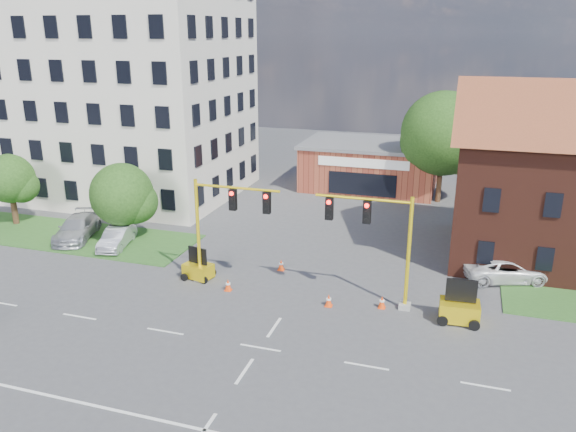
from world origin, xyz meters
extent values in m
plane|color=#48484B|center=(0.00, 0.00, 0.00)|extent=(120.00, 120.00, 0.00)
cube|color=#2D5821|center=(-20.00, 10.00, 0.04)|extent=(22.00, 6.00, 0.08)
cube|color=silver|center=(-20.00, 22.00, 10.00)|extent=(18.00, 15.00, 20.00)
cube|color=maroon|center=(0.00, 30.00, 2.00)|extent=(12.00, 8.00, 4.00)
cube|color=slate|center=(0.00, 30.00, 4.15)|extent=(12.40, 8.40, 0.30)
cube|color=white|center=(0.00, 25.95, 3.20)|extent=(8.00, 0.10, 0.80)
cube|color=black|center=(0.00, 25.95, 1.30)|extent=(6.00, 0.10, 2.00)
cylinder|color=#3D2616|center=(6.50, 27.00, 2.11)|extent=(0.44, 0.44, 4.23)
sphere|color=#1C4013|center=(6.50, 27.00, 5.96)|extent=(7.11, 7.11, 7.11)
sphere|color=#1C4013|center=(7.92, 27.30, 5.00)|extent=(4.97, 4.97, 4.97)
cylinder|color=#3D2616|center=(-14.00, 10.50, 1.20)|extent=(0.44, 0.44, 2.41)
sphere|color=#1C4013|center=(-14.00, 10.50, 3.39)|extent=(4.35, 4.35, 4.35)
sphere|color=#1C4013|center=(-13.13, 10.80, 2.84)|extent=(3.05, 3.05, 3.05)
cylinder|color=#3D2616|center=(-24.00, 11.00, 1.28)|extent=(0.44, 0.44, 2.57)
sphere|color=#1C4013|center=(-24.00, 11.00, 3.62)|extent=(3.69, 3.69, 3.69)
sphere|color=#1C4013|center=(-23.26, 11.30, 3.03)|extent=(2.58, 2.58, 2.58)
cube|color=#989892|center=(-6.00, 6.00, 0.15)|extent=(0.60, 0.60, 0.30)
cylinder|color=yellow|center=(-6.00, 6.00, 3.10)|extent=(0.20, 0.20, 6.20)
cylinder|color=yellow|center=(-3.50, 6.00, 5.90)|extent=(5.00, 0.14, 0.14)
cube|color=black|center=(-3.75, 6.00, 5.20)|extent=(0.40, 0.32, 1.20)
cube|color=black|center=(-1.75, 6.00, 5.20)|extent=(0.40, 0.32, 1.20)
sphere|color=#FF0C07|center=(-3.75, 5.82, 5.60)|extent=(0.24, 0.24, 0.24)
cube|color=#989892|center=(6.00, 6.00, 0.15)|extent=(0.60, 0.60, 0.30)
cylinder|color=yellow|center=(6.00, 6.00, 3.10)|extent=(0.20, 0.20, 6.20)
cylinder|color=yellow|center=(3.50, 6.00, 5.90)|extent=(5.00, 0.14, 0.14)
cube|color=black|center=(3.75, 6.00, 5.20)|extent=(0.40, 0.32, 1.20)
cube|color=black|center=(1.75, 6.00, 5.20)|extent=(0.40, 0.32, 1.20)
sphere|color=#FF0C07|center=(3.75, 5.82, 5.60)|extent=(0.24, 0.24, 0.24)
cube|color=yellow|center=(-6.22, 6.20, 0.51)|extent=(1.86, 1.45, 0.83)
cube|color=black|center=(-6.22, 6.20, 1.47)|extent=(1.28, 0.40, 1.01)
cube|color=yellow|center=(8.77, 5.40, 0.60)|extent=(2.03, 1.41, 0.98)
cube|color=black|center=(8.77, 5.40, 1.74)|extent=(1.53, 0.21, 1.20)
cube|color=#FF450D|center=(-3.87, 5.21, 0.02)|extent=(0.38, 0.38, 0.04)
cone|color=#FF450D|center=(-3.87, 5.21, 0.35)|extent=(0.40, 0.40, 0.70)
cylinder|color=white|center=(-3.87, 5.21, 0.42)|extent=(0.27, 0.27, 0.09)
cube|color=#FF450D|center=(-1.89, 8.87, 0.02)|extent=(0.38, 0.38, 0.04)
cone|color=#FF450D|center=(-1.89, 8.87, 0.35)|extent=(0.40, 0.40, 0.70)
cylinder|color=white|center=(-1.89, 8.87, 0.42)|extent=(0.27, 0.27, 0.09)
cube|color=#FF450D|center=(2.06, 5.05, 0.02)|extent=(0.38, 0.38, 0.04)
cone|color=#FF450D|center=(2.06, 5.05, 0.35)|extent=(0.40, 0.40, 0.70)
cylinder|color=white|center=(2.06, 5.05, 0.42)|extent=(0.27, 0.27, 0.09)
cube|color=#FF450D|center=(4.82, 5.72, 0.02)|extent=(0.38, 0.38, 0.04)
cone|color=#FF450D|center=(4.82, 5.72, 0.35)|extent=(0.40, 0.40, 0.70)
cylinder|color=white|center=(4.82, 5.72, 0.42)|extent=(0.27, 0.27, 0.09)
imported|color=white|center=(11.33, 11.45, 0.70)|extent=(5.51, 3.79, 1.40)
imported|color=#B4B6BC|center=(-13.83, 9.22, 0.69)|extent=(2.38, 4.41, 1.38)
imported|color=#B4B6BC|center=(-17.50, 9.82, 0.78)|extent=(3.73, 5.81, 1.57)
camera|label=1|loc=(8.16, -21.54, 14.07)|focal=35.00mm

